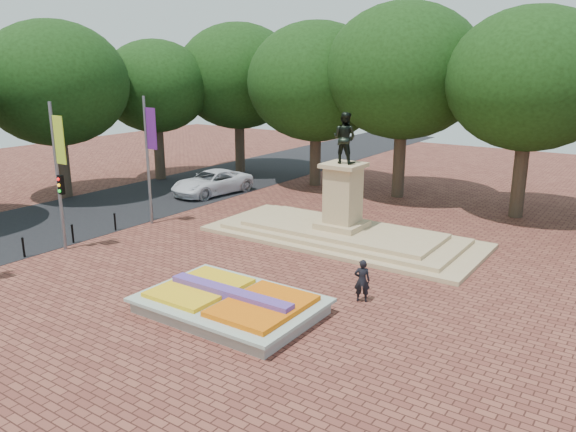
# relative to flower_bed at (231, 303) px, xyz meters

# --- Properties ---
(ground) EXTENTS (90.00, 90.00, 0.00)m
(ground) POSITION_rel_flower_bed_xyz_m (-1.03, 2.00, -0.38)
(ground) COLOR brown
(ground) RESTS_ON ground
(asphalt_street) EXTENTS (9.00, 90.00, 0.02)m
(asphalt_street) POSITION_rel_flower_bed_xyz_m (-16.03, 7.00, -0.37)
(asphalt_street) COLOR black
(asphalt_street) RESTS_ON ground
(flower_bed) EXTENTS (6.30, 4.30, 0.91)m
(flower_bed) POSITION_rel_flower_bed_xyz_m (0.00, 0.00, 0.00)
(flower_bed) COLOR gray
(flower_bed) RESTS_ON ground
(monument) EXTENTS (14.00, 6.00, 6.40)m
(monument) POSITION_rel_flower_bed_xyz_m (-1.03, 10.00, 0.50)
(monument) COLOR tan
(monument) RESTS_ON ground
(tree_row_back) EXTENTS (44.80, 8.80, 10.43)m
(tree_row_back) POSITION_rel_flower_bed_xyz_m (1.31, 20.00, 6.29)
(tree_row_back) COLOR #34261C
(tree_row_back) RESTS_ON ground
(tree_row_street) EXTENTS (8.40, 25.40, 9.98)m
(tree_row_street) POSITION_rel_flower_bed_xyz_m (-20.53, 6.67, 6.01)
(tree_row_street) COLOR #34261C
(tree_row_street) RESTS_ON ground
(banner_poles) EXTENTS (0.88, 11.17, 7.00)m
(banner_poles) POSITION_rel_flower_bed_xyz_m (-11.10, 0.69, 3.50)
(banner_poles) COLOR slate
(banner_poles) RESTS_ON ground
(bollard_row) EXTENTS (0.12, 13.12, 0.98)m
(bollard_row) POSITION_rel_flower_bed_xyz_m (-11.73, 0.50, 0.15)
(bollard_row) COLOR black
(bollard_row) RESTS_ON ground
(van) EXTENTS (3.48, 6.14, 1.62)m
(van) POSITION_rel_flower_bed_xyz_m (-13.30, 13.86, 0.43)
(van) COLOR silver
(van) RESTS_ON ground
(pedestrian) EXTENTS (0.72, 0.63, 1.66)m
(pedestrian) POSITION_rel_flower_bed_xyz_m (3.39, 3.57, 0.45)
(pedestrian) COLOR black
(pedestrian) RESTS_ON ground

